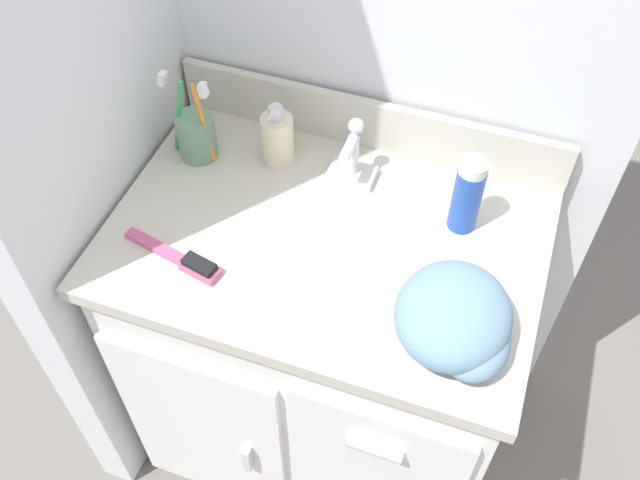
% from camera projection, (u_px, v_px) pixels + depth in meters
% --- Properties ---
extents(ground_plane, '(6.00, 6.00, 0.00)m').
position_uv_depth(ground_plane, '(323.00, 426.00, 1.91)').
color(ground_plane, slate).
extents(wall_left, '(0.08, 0.61, 2.20)m').
position_uv_depth(wall_left, '(67.00, 44.00, 1.15)').
color(wall_left, silver).
rests_on(wall_left, ground_plane).
extents(vanity, '(0.79, 0.55, 0.79)m').
position_uv_depth(vanity, '(323.00, 346.00, 1.59)').
color(vanity, white).
rests_on(vanity, ground_plane).
extents(backsplash, '(0.79, 0.02, 0.11)m').
position_uv_depth(backsplash, '(368.00, 124.00, 1.41)').
color(backsplash, beige).
rests_on(backsplash, vanity).
extents(sink_faucet, '(0.09, 0.09, 0.14)m').
position_uv_depth(sink_faucet, '(352.00, 160.00, 1.35)').
color(sink_faucet, silver).
rests_on(sink_faucet, vanity).
extents(toothbrush_cup, '(0.10, 0.08, 0.19)m').
position_uv_depth(toothbrush_cup, '(196.00, 135.00, 1.39)').
color(toothbrush_cup, gray).
rests_on(toothbrush_cup, vanity).
extents(soap_dispenser, '(0.06, 0.07, 0.14)m').
position_uv_depth(soap_dispenser, '(277.00, 138.00, 1.38)').
color(soap_dispenser, beige).
rests_on(soap_dispenser, vanity).
extents(shaving_cream_can, '(0.05, 0.05, 0.16)m').
position_uv_depth(shaving_cream_can, '(467.00, 195.00, 1.25)').
color(shaving_cream_can, '#234CB2').
rests_on(shaving_cream_can, vanity).
extents(hairbrush, '(0.20, 0.07, 0.03)m').
position_uv_depth(hairbrush, '(184.00, 260.00, 1.25)').
color(hairbrush, '#C1517F').
rests_on(hairbrush, vanity).
extents(hand_towel, '(0.19, 0.21, 0.10)m').
position_uv_depth(hand_towel, '(458.00, 321.00, 1.12)').
color(hand_towel, '#6B8EA8').
rests_on(hand_towel, vanity).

